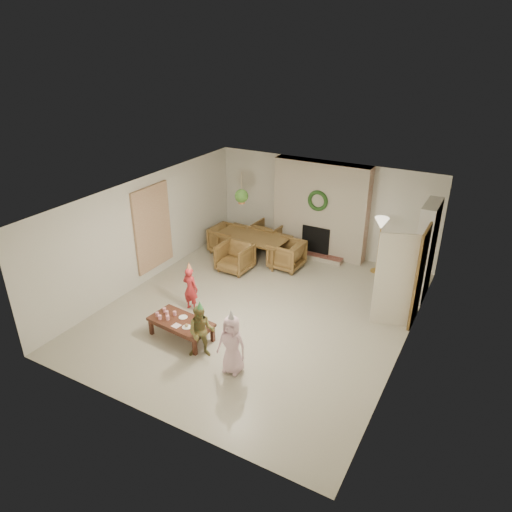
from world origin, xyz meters
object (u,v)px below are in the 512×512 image
Objects in this scene: dining_chair_left at (227,239)px; dining_chair_right at (286,255)px; child_pink at (232,345)px; child_red at (190,289)px; child_plaid at (201,332)px; dining_chair_far at (268,236)px; dining_chair_near at (235,257)px; dining_table at (252,247)px; coffee_table_top at (181,322)px.

dining_chair_right is at bearing -90.00° from dining_chair_left.
dining_chair_right is 0.71× the size of child_pink.
child_plaid is at bearing 134.41° from child_red.
child_pink is (1.89, -4.93, 0.19)m from dining_chair_far.
child_plaid is 0.94× the size of child_pink.
dining_chair_left is (-0.77, 0.85, 0.00)m from dining_chair_near.
child_plaid is at bearing -66.00° from dining_chair_near.
child_plaid is (1.14, -1.22, 0.03)m from child_red.
dining_chair_left is at bearing -180.00° from dining_table.
dining_table is 1.87× the size of child_red.
coffee_table_top is at bearing 117.31° from child_red.
dining_chair_right is 4.18m from child_pink.
dining_chair_left is 4.98m from child_pink.
dining_chair_near is at bearing -135.00° from dining_chair_left.
child_red is (0.08, -2.81, 0.17)m from dining_table.
coffee_table_top is 1.14× the size of child_pink.
dining_table is 2.34× the size of dining_chair_near.
dining_chair_far reaches higher than dining_table.
child_plaid is (1.22, -4.02, 0.19)m from dining_table.
dining_chair_left is (-0.81, 0.04, 0.03)m from dining_table.
dining_chair_left is 0.80× the size of child_red.
dining_chair_far is 3.62m from child_red.
dining_chair_right is 0.63× the size of coffee_table_top.
dining_chair_right is at bearing 88.88° from coffee_table_top.
dining_chair_near is at bearing -85.27° from child_red.
dining_chair_right is (1.01, -0.05, 0.03)m from dining_table.
dining_chair_near is 1.00× the size of dining_chair_left.
dining_table is at bearing 104.28° from coffee_table_top.
dining_chair_far is 1.00× the size of dining_chair_left.
dining_chair_near is 1.00× the size of dining_chair_far.
dining_chair_left reaches higher than coffee_table_top.
dining_table reaches higher than coffee_table_top.
child_pink is at bearing -62.35° from dining_table.
coffee_table_top is (0.58, -2.95, -0.00)m from dining_chair_near.
child_red is at bearing -159.97° from dining_chair_left.
dining_chair_left is (-0.85, -0.77, 0.00)m from dining_chair_far.
dining_chair_left reaches higher than dining_table.
dining_chair_near is at bearing 83.04° from child_plaid.
dining_chair_far is at bearing 90.00° from dining_table.
dining_table is 0.81m from dining_chair_left.
dining_chair_far is 4.60m from coffee_table_top.
dining_chair_far is 0.76× the size of child_plaid.
dining_chair_left is at bearing -71.28° from child_red.
child_plaid is (0.21, -3.98, 0.16)m from dining_chair_right.
child_pink reaches higher than dining_chair_far.
dining_chair_near is at bearing 117.86° from child_pink.
child_red is 1.67m from child_plaid.
dining_chair_right is at bearing 64.69° from child_plaid.
dining_chair_near and dining_chair_far have the same top height.
child_red is at bearing 141.72° from child_pink.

